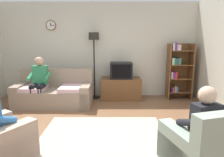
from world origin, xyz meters
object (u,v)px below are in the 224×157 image
object	(u,v)px
tv_stand	(122,88)
tv	(122,70)
person_on_couch	(40,79)
couch	(55,93)
armchair_near_bookshelf	(204,149)
floor_lamp	(95,47)
person_in_right_armchair	(201,124)
bookshelf	(179,70)

from	to	relation	value
tv_stand	tv	world-z (taller)	tv
tv_stand	person_on_couch	bearing A→B (deg)	-162.01
tv_stand	person_on_couch	distance (m)	2.20
couch	tv	xyz separation A→B (m)	(1.73, 0.53, 0.51)
couch	armchair_near_bookshelf	distance (m)	3.76
couch	floor_lamp	distance (m)	1.64
tv_stand	person_in_right_armchair	bearing A→B (deg)	-74.14
bookshelf	floor_lamp	world-z (taller)	floor_lamp
bookshelf	person_in_right_armchair	size ratio (longest dim) A/B	1.41
person_in_right_armchair	tv_stand	bearing A→B (deg)	105.86
armchair_near_bookshelf	bookshelf	bearing A→B (deg)	78.32
floor_lamp	couch	bearing A→B (deg)	-146.06
floor_lamp	armchair_near_bookshelf	world-z (taller)	floor_lamp
floor_lamp	person_in_right_armchair	size ratio (longest dim) A/B	1.65
couch	tv_stand	distance (m)	1.82
floor_lamp	person_on_couch	world-z (taller)	floor_lamp
bookshelf	armchair_near_bookshelf	bearing A→B (deg)	-101.68
bookshelf	floor_lamp	size ratio (longest dim) A/B	0.85
tv_stand	floor_lamp	xyz separation A→B (m)	(-0.75, 0.10, 1.15)
tv_stand	bookshelf	world-z (taller)	bookshelf
tv	tv_stand	bearing A→B (deg)	90.00
couch	bookshelf	size ratio (longest dim) A/B	1.21
person_in_right_armchair	floor_lamp	bearing A→B (deg)	116.86
tv	person_in_right_armchair	size ratio (longest dim) A/B	0.54
person_on_couch	armchair_near_bookshelf	bearing A→B (deg)	-40.72
tv_stand	couch	bearing A→B (deg)	-162.07
bookshelf	armchair_near_bookshelf	size ratio (longest dim) A/B	1.48
couch	person_on_couch	distance (m)	0.52
couch	person_on_couch	bearing A→B (deg)	-161.70
couch	person_on_couch	xyz separation A→B (m)	(-0.33, -0.11, 0.39)
tv	floor_lamp	size ratio (longest dim) A/B	0.32
bookshelf	armchair_near_bookshelf	xyz separation A→B (m)	(-0.68, -3.31, -0.53)
armchair_near_bookshelf	person_on_couch	size ratio (longest dim) A/B	0.86
couch	person_in_right_armchair	size ratio (longest dim) A/B	1.71
floor_lamp	person_in_right_armchair	distance (m)	3.74
tv_stand	person_on_couch	xyz separation A→B (m)	(-2.06, -0.67, 0.40)
couch	bookshelf	distance (m)	3.43
floor_lamp	person_on_couch	xyz separation A→B (m)	(-1.31, -0.77, -0.75)
floor_lamp	armchair_near_bookshelf	xyz separation A→B (m)	(1.67, -3.33, -1.16)
tv_stand	armchair_near_bookshelf	size ratio (longest dim) A/B	1.03
tv	bookshelf	size ratio (longest dim) A/B	0.38
couch	person_in_right_armchair	bearing A→B (deg)	-44.64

